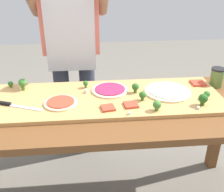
% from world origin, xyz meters
% --- Properties ---
extents(prep_table, '(1.87, 0.71, 0.76)m').
position_xyz_m(prep_table, '(0.00, 0.00, 0.66)').
color(prep_table, brown).
rests_on(prep_table, ground).
extents(cutting_board, '(1.42, 0.47, 0.02)m').
position_xyz_m(cutting_board, '(-0.02, 0.07, 0.78)').
color(cutting_board, tan).
rests_on(cutting_board, prep_table).
extents(chefs_knife, '(0.29, 0.13, 0.02)m').
position_xyz_m(chefs_knife, '(-0.53, 0.01, 0.79)').
color(chefs_knife, '#B7BABF').
rests_on(chefs_knife, cutting_board).
extents(pizza_whole_beet_magenta, '(0.22, 0.22, 0.02)m').
position_xyz_m(pizza_whole_beet_magenta, '(0.04, 0.15, 0.79)').
color(pizza_whole_beet_magenta, beige).
rests_on(pizza_whole_beet_magenta, cutting_board).
extents(pizza_whole_white_garlic, '(0.28, 0.28, 0.02)m').
position_xyz_m(pizza_whole_white_garlic, '(0.38, 0.09, 0.79)').
color(pizza_whole_white_garlic, beige).
rests_on(pizza_whole_white_garlic, cutting_board).
extents(pizza_whole_tomato_red, '(0.19, 0.19, 0.02)m').
position_xyz_m(pizza_whole_tomato_red, '(-0.25, 0.01, 0.79)').
color(pizza_whole_tomato_red, beige).
rests_on(pizza_whole_tomato_red, cutting_board).
extents(pizza_slice_far_right, '(0.08, 0.08, 0.01)m').
position_xyz_m(pizza_slice_far_right, '(0.14, -0.05, 0.79)').
color(pizza_slice_far_right, '#BC3D28').
rests_on(pizza_slice_far_right, cutting_board).
extents(pizza_slice_center, '(0.08, 0.08, 0.01)m').
position_xyz_m(pizza_slice_center, '(0.01, -0.07, 0.79)').
color(pizza_slice_center, '#BC3D28').
rests_on(pizza_slice_center, cutting_board).
extents(pizza_slice_far_left, '(0.09, 0.09, 0.01)m').
position_xyz_m(pizza_slice_far_left, '(0.61, 0.20, 0.79)').
color(pizza_slice_far_left, '#BC3D28').
rests_on(pizza_slice_far_left, cutting_board).
extents(broccoli_floret_back_right, '(0.05, 0.05, 0.07)m').
position_xyz_m(broccoli_floret_back_right, '(0.53, -0.08, 0.83)').
color(broccoli_floret_back_right, '#2C5915').
rests_on(broccoli_floret_back_right, cutting_board).
extents(broccoli_floret_center_left, '(0.05, 0.05, 0.06)m').
position_xyz_m(broccoli_floret_center_left, '(0.26, -0.11, 0.82)').
color(broccoli_floret_center_left, '#487A23').
rests_on(broccoli_floret_center_left, cutting_board).
extents(broccoli_floret_front_mid, '(0.03, 0.03, 0.04)m').
position_xyz_m(broccoli_floret_front_mid, '(-0.58, 0.26, 0.81)').
color(broccoli_floret_front_mid, '#366618').
rests_on(broccoli_floret_front_mid, cutting_board).
extents(broccoli_floret_back_left, '(0.04, 0.04, 0.06)m').
position_xyz_m(broccoli_floret_back_left, '(0.19, 0.11, 0.82)').
color(broccoli_floret_back_left, '#366618').
rests_on(broccoli_floret_back_left, cutting_board).
extents(broccoli_floret_front_left, '(0.05, 0.05, 0.07)m').
position_xyz_m(broccoli_floret_front_left, '(-0.49, 0.21, 0.83)').
color(broccoli_floret_front_left, '#3F7220').
rests_on(broccoli_floret_front_left, cutting_board).
extents(broccoli_floret_front_right, '(0.04, 0.04, 0.05)m').
position_xyz_m(broccoli_floret_front_right, '(0.58, -0.01, 0.81)').
color(broccoli_floret_front_right, '#3F7220').
rests_on(broccoli_floret_front_right, cutting_board).
extents(broccoli_floret_back_mid, '(0.04, 0.04, 0.06)m').
position_xyz_m(broccoli_floret_back_mid, '(0.21, 0.01, 0.82)').
color(broccoli_floret_back_mid, '#366618').
rests_on(broccoli_floret_back_mid, cutting_board).
extents(broccoli_floret_center_right, '(0.03, 0.03, 0.05)m').
position_xyz_m(broccoli_floret_center_right, '(-0.11, 0.20, 0.82)').
color(broccoli_floret_center_right, '#366618').
rests_on(broccoli_floret_center_right, cutting_board).
extents(cheese_crumble_a, '(0.03, 0.03, 0.02)m').
position_xyz_m(cheese_crumble_a, '(-0.11, 0.14, 0.80)').
color(cheese_crumble_a, silver).
rests_on(cheese_crumble_a, cutting_board).
extents(cheese_crumble_b, '(0.02, 0.02, 0.01)m').
position_xyz_m(cheese_crumble_b, '(0.11, -0.14, 0.79)').
color(cheese_crumble_b, silver).
rests_on(cheese_crumble_b, cutting_board).
extents(cheese_crumble_c, '(0.02, 0.02, 0.01)m').
position_xyz_m(cheese_crumble_c, '(0.49, -0.12, 0.79)').
color(cheese_crumble_c, silver).
rests_on(cheese_crumble_c, cutting_board).
extents(sauce_jar, '(0.09, 0.09, 0.13)m').
position_xyz_m(sauce_jar, '(0.74, 0.20, 0.83)').
color(sauce_jar, '#517033').
rests_on(sauce_jar, prep_table).
extents(cook_center, '(0.54, 0.39, 1.67)m').
position_xyz_m(cook_center, '(-0.20, 0.60, 1.00)').
color(cook_center, '#333847').
rests_on(cook_center, ground).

